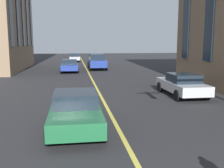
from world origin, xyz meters
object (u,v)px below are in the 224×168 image
object	(u,v)px
car_silver_near	(75,57)
car_silver_trailing	(182,84)
car_blue_oncoming	(97,61)
car_blue_far	(70,66)
car_green_mid	(75,110)

from	to	relation	value
car_silver_near	car_silver_trailing	size ratio (longest dim) A/B	0.89
car_blue_oncoming	car_silver_trailing	size ratio (longest dim) A/B	1.07
car_blue_far	car_silver_trailing	xyz separation A→B (m)	(-14.33, -6.91, 0.00)
car_green_mid	car_silver_trailing	xyz separation A→B (m)	(5.21, -6.47, 0.00)
car_blue_oncoming	car_blue_far	size ratio (longest dim) A/B	1.07
car_silver_trailing	car_blue_far	bearing A→B (deg)	25.75
car_blue_oncoming	car_blue_far	bearing A→B (deg)	125.54
car_green_mid	car_silver_trailing	distance (m)	8.31
car_blue_oncoming	car_silver_trailing	distance (m)	17.06
car_blue_far	car_green_mid	distance (m)	19.55
car_blue_far	car_silver_near	bearing A→B (deg)	-2.33
car_silver_near	car_silver_trailing	world-z (taller)	car_silver_near
car_silver_trailing	car_silver_near	bearing A→B (deg)	11.45
car_green_mid	car_silver_trailing	world-z (taller)	same
car_blue_far	car_green_mid	bearing A→B (deg)	-178.71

